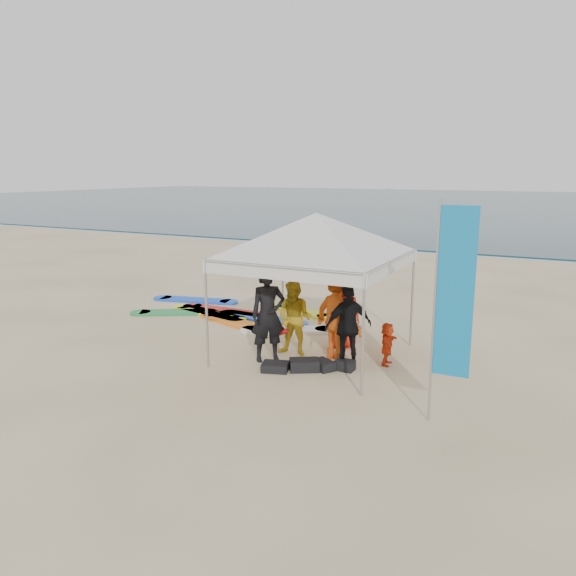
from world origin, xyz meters
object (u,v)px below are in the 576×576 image
(person_yellow, at_px, (295,319))
(person_seated, at_px, (387,344))
(surfboard_spread, at_px, (234,314))
(person_orange_a, at_px, (338,314))
(canopy_tent, at_px, (316,213))
(feather_flag, at_px, (453,296))
(person_black_a, at_px, (268,315))
(person_black_b, at_px, (348,326))
(person_orange_b, at_px, (343,312))
(marker_pennant, at_px, (284,331))

(person_yellow, xyz_separation_m, person_seated, (1.91, 0.28, -0.35))
(surfboard_spread, bearing_deg, person_seated, -21.64)
(person_yellow, height_order, person_orange_a, person_orange_a)
(canopy_tent, height_order, feather_flag, feather_flag)
(person_black_a, height_order, surfboard_spread, person_black_a)
(person_yellow, height_order, surfboard_spread, person_yellow)
(person_seated, xyz_separation_m, surfboard_spread, (-4.80, 1.90, -0.40))
(person_black_b, xyz_separation_m, canopy_tent, (-0.86, 0.34, 2.14))
(person_yellow, bearing_deg, person_orange_b, 49.87)
(person_seated, bearing_deg, person_yellow, 92.68)
(marker_pennant, xyz_separation_m, surfboard_spread, (-2.65, 2.23, -0.46))
(person_orange_a, bearing_deg, person_black_b, 159.54)
(person_black_b, bearing_deg, feather_flag, 98.83)
(person_black_a, bearing_deg, canopy_tent, 1.29)
(person_black_a, bearing_deg, marker_pennant, 37.47)
(person_orange_a, relative_size, feather_flag, 0.56)
(person_yellow, bearing_deg, surfboard_spread, 139.24)
(person_orange_b, xyz_separation_m, surfboard_spread, (-3.59, 1.23, -0.75))
(person_orange_a, xyz_separation_m, marker_pennant, (-1.14, -0.19, -0.45))
(person_yellow, xyz_separation_m, person_orange_b, (0.70, 0.95, -0.00))
(person_orange_a, xyz_separation_m, person_black_b, (0.35, -0.34, -0.12))
(person_yellow, bearing_deg, canopy_tent, 17.48)
(person_seated, relative_size, marker_pennant, 1.36)
(person_black_b, relative_size, person_orange_b, 1.05)
(person_orange_a, xyz_separation_m, person_orange_b, (-0.20, 0.80, -0.16))
(person_orange_b, bearing_deg, surfboard_spread, -51.18)
(person_orange_a, relative_size, person_seated, 2.19)
(canopy_tent, bearing_deg, feather_flag, -33.30)
(person_yellow, distance_m, person_black_b, 1.27)
(person_orange_a, distance_m, marker_pennant, 1.25)
(person_yellow, relative_size, canopy_tent, 0.35)
(person_yellow, distance_m, feather_flag, 4.16)
(person_yellow, relative_size, surfboard_spread, 0.27)
(person_black_a, xyz_separation_m, feather_flag, (3.83, -1.32, 1.05))
(person_seated, bearing_deg, marker_pennant, 92.85)
(person_orange_a, distance_m, person_orange_b, 0.84)
(person_yellow, height_order, person_orange_b, person_yellow)
(person_seated, bearing_deg, person_orange_a, 91.60)
(canopy_tent, bearing_deg, person_black_a, -135.12)
(person_black_a, relative_size, feather_flag, 0.56)
(person_black_b, xyz_separation_m, marker_pennant, (-1.50, 0.15, -0.33))
(person_yellow, bearing_deg, feather_flag, -31.93)
(person_yellow, distance_m, person_orange_b, 1.18)
(person_seated, height_order, marker_pennant, person_seated)
(person_black_a, bearing_deg, person_black_b, -30.28)
(person_yellow, distance_m, person_seated, 1.96)
(surfboard_spread, bearing_deg, person_orange_a, -28.16)
(feather_flag, bearing_deg, person_orange_a, 141.92)
(person_black_a, height_order, marker_pennant, person_black_a)
(canopy_tent, height_order, surfboard_spread, canopy_tent)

